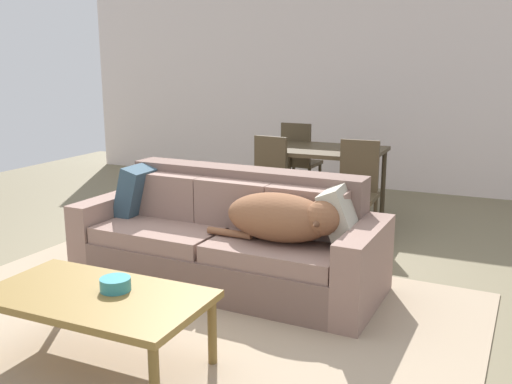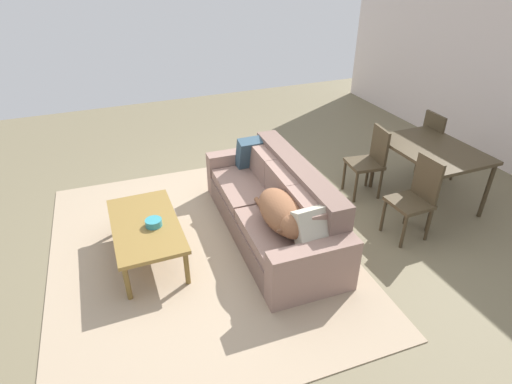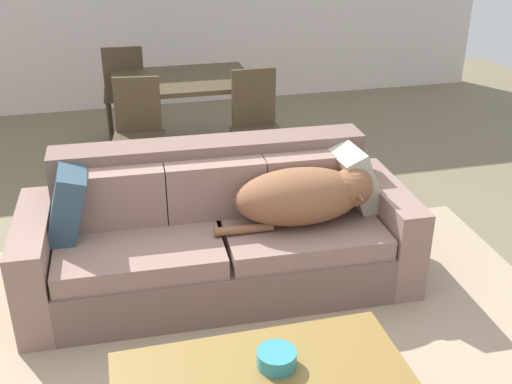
{
  "view_description": "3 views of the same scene",
  "coord_description": "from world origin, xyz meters",
  "px_view_note": "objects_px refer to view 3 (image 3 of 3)",
  "views": [
    {
      "loc": [
        1.97,
        -3.34,
        1.61
      ],
      "look_at": [
        0.36,
        0.22,
        0.72
      ],
      "focal_mm": 39.72,
      "sensor_mm": 36.0,
      "label": 1
    },
    {
      "loc": [
        3.6,
        -1.38,
        2.81
      ],
      "look_at": [
        0.28,
        -0.04,
        0.67
      ],
      "focal_mm": 29.03,
      "sensor_mm": 36.0,
      "label": 2
    },
    {
      "loc": [
        -0.45,
        -2.99,
        2.17
      ],
      "look_at": [
        0.29,
        -0.05,
        0.72
      ],
      "focal_mm": 43.77,
      "sensor_mm": 36.0,
      "label": 3
    }
  ],
  "objects_px": {
    "dog_on_left_cushion": "(306,196)",
    "dining_chair_near_left": "(139,131)",
    "dining_chair_near_right": "(257,123)",
    "dining_table": "(183,86)",
    "dining_chair_far_left": "(125,90)",
    "throw_pillow_by_left_arm": "(67,202)",
    "bowl_on_coffee_table": "(277,358)",
    "throw_pillow_by_right_arm": "(353,176)",
    "couch": "(219,234)"
  },
  "relations": [
    {
      "from": "dining_chair_far_left",
      "to": "throw_pillow_by_right_arm",
      "type": "bearing_deg",
      "value": 118.56
    },
    {
      "from": "throw_pillow_by_left_arm",
      "to": "dining_chair_far_left",
      "type": "relative_size",
      "value": 0.43
    },
    {
      "from": "dog_on_left_cushion",
      "to": "dining_chair_near_left",
      "type": "bearing_deg",
      "value": 119.42
    },
    {
      "from": "dining_chair_near_right",
      "to": "dog_on_left_cushion",
      "type": "bearing_deg",
      "value": -95.12
    },
    {
      "from": "dog_on_left_cushion",
      "to": "dining_chair_near_right",
      "type": "xyz_separation_m",
      "value": [
        0.1,
        1.54,
        -0.09
      ]
    },
    {
      "from": "dining_chair_near_right",
      "to": "throw_pillow_by_right_arm",
      "type": "bearing_deg",
      "value": -80.67
    },
    {
      "from": "throw_pillow_by_right_arm",
      "to": "bowl_on_coffee_table",
      "type": "height_order",
      "value": "throw_pillow_by_right_arm"
    },
    {
      "from": "dining_chair_near_left",
      "to": "bowl_on_coffee_table",
      "type": "bearing_deg",
      "value": -75.57
    },
    {
      "from": "couch",
      "to": "dog_on_left_cushion",
      "type": "distance_m",
      "value": 0.58
    },
    {
      "from": "throw_pillow_by_right_arm",
      "to": "dining_chair_near_left",
      "type": "relative_size",
      "value": 0.44
    },
    {
      "from": "dining_chair_far_left",
      "to": "dining_chair_near_left",
      "type": "bearing_deg",
      "value": 94.48
    },
    {
      "from": "dog_on_left_cushion",
      "to": "throw_pillow_by_right_arm",
      "type": "distance_m",
      "value": 0.4
    },
    {
      "from": "dining_table",
      "to": "dining_chair_near_right",
      "type": "bearing_deg",
      "value": -51.37
    },
    {
      "from": "dog_on_left_cushion",
      "to": "dining_chair_near_right",
      "type": "distance_m",
      "value": 1.55
    },
    {
      "from": "dining_chair_far_left",
      "to": "dining_table",
      "type": "bearing_deg",
      "value": 134.34
    },
    {
      "from": "throw_pillow_by_left_arm",
      "to": "bowl_on_coffee_table",
      "type": "height_order",
      "value": "throw_pillow_by_left_arm"
    },
    {
      "from": "dining_table",
      "to": "dining_chair_far_left",
      "type": "relative_size",
      "value": 1.26
    },
    {
      "from": "dining_table",
      "to": "dining_chair_near_right",
      "type": "xyz_separation_m",
      "value": [
        0.51,
        -0.63,
        -0.17
      ]
    },
    {
      "from": "throw_pillow_by_right_arm",
      "to": "bowl_on_coffee_table",
      "type": "bearing_deg",
      "value": -122.89
    },
    {
      "from": "throw_pillow_by_left_arm",
      "to": "dining_chair_near_right",
      "type": "xyz_separation_m",
      "value": [
        1.44,
        1.32,
        -0.1
      ]
    },
    {
      "from": "throw_pillow_by_left_arm",
      "to": "bowl_on_coffee_table",
      "type": "relative_size",
      "value": 2.47
    },
    {
      "from": "dining_chair_near_left",
      "to": "dining_chair_far_left",
      "type": "xyz_separation_m",
      "value": [
        -0.04,
        1.09,
        0.03
      ]
    },
    {
      "from": "dog_on_left_cushion",
      "to": "dining_table",
      "type": "bearing_deg",
      "value": 102.5
    },
    {
      "from": "bowl_on_coffee_table",
      "to": "dining_chair_far_left",
      "type": "xyz_separation_m",
      "value": [
        -0.37,
        3.87,
        0.06
      ]
    },
    {
      "from": "throw_pillow_by_left_arm",
      "to": "dining_chair_near_right",
      "type": "height_order",
      "value": "dining_chair_near_right"
    },
    {
      "from": "throw_pillow_by_right_arm",
      "to": "dining_chair_near_left",
      "type": "distance_m",
      "value": 1.88
    },
    {
      "from": "dog_on_left_cushion",
      "to": "dining_table",
      "type": "height_order",
      "value": "dog_on_left_cushion"
    },
    {
      "from": "dining_table",
      "to": "throw_pillow_by_right_arm",
      "type": "bearing_deg",
      "value": -69.12
    },
    {
      "from": "throw_pillow_by_left_arm",
      "to": "dining_chair_near_left",
      "type": "bearing_deg",
      "value": 70.17
    },
    {
      "from": "throw_pillow_by_right_arm",
      "to": "dining_chair_near_right",
      "type": "relative_size",
      "value": 0.43
    },
    {
      "from": "throw_pillow_by_right_arm",
      "to": "dining_chair_near_left",
      "type": "xyz_separation_m",
      "value": [
        -1.2,
        1.44,
        -0.1
      ]
    },
    {
      "from": "couch",
      "to": "throw_pillow_by_right_arm",
      "type": "bearing_deg",
      "value": 3.19
    },
    {
      "from": "dining_chair_near_left",
      "to": "throw_pillow_by_left_arm",
      "type": "bearing_deg",
      "value": -102.33
    },
    {
      "from": "dining_table",
      "to": "dining_chair_far_left",
      "type": "bearing_deg",
      "value": 131.8
    },
    {
      "from": "dining_table",
      "to": "dog_on_left_cushion",
      "type": "bearing_deg",
      "value": -79.45
    },
    {
      "from": "throw_pillow_by_right_arm",
      "to": "dog_on_left_cushion",
      "type": "bearing_deg",
      "value": -154.88
    },
    {
      "from": "couch",
      "to": "bowl_on_coffee_table",
      "type": "xyz_separation_m",
      "value": [
        -0.01,
        -1.31,
        0.14
      ]
    },
    {
      "from": "throw_pillow_by_left_arm",
      "to": "couch",
      "type": "bearing_deg",
      "value": -5.14
    },
    {
      "from": "throw_pillow_by_left_arm",
      "to": "dining_chair_near_right",
      "type": "relative_size",
      "value": 0.44
    },
    {
      "from": "bowl_on_coffee_table",
      "to": "dining_chair_near_left",
      "type": "bearing_deg",
      "value": 96.93
    },
    {
      "from": "couch",
      "to": "throw_pillow_by_right_arm",
      "type": "height_order",
      "value": "couch"
    },
    {
      "from": "bowl_on_coffee_table",
      "to": "dining_chair_near_left",
      "type": "distance_m",
      "value": 2.8
    },
    {
      "from": "dining_chair_far_left",
      "to": "couch",
      "type": "bearing_deg",
      "value": 101.12
    },
    {
      "from": "throw_pillow_by_right_arm",
      "to": "dining_table",
      "type": "relative_size",
      "value": 0.34
    },
    {
      "from": "throw_pillow_by_right_arm",
      "to": "bowl_on_coffee_table",
      "type": "distance_m",
      "value": 1.59
    },
    {
      "from": "dining_table",
      "to": "throw_pillow_by_left_arm",
      "type": "bearing_deg",
      "value": -115.62
    },
    {
      "from": "dog_on_left_cushion",
      "to": "dining_chair_far_left",
      "type": "distance_m",
      "value": 2.84
    },
    {
      "from": "throw_pillow_by_right_arm",
      "to": "dining_chair_near_left",
      "type": "bearing_deg",
      "value": 129.7
    },
    {
      "from": "couch",
      "to": "dining_table",
      "type": "xyz_separation_m",
      "value": [
        0.09,
        2.02,
        0.35
      ]
    },
    {
      "from": "throw_pillow_by_left_arm",
      "to": "throw_pillow_by_right_arm",
      "type": "distance_m",
      "value": 1.7
    }
  ]
}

